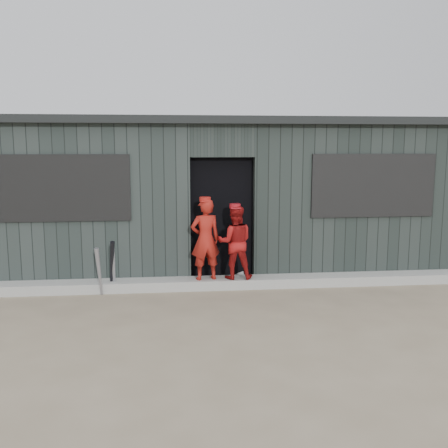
{
  "coord_description": "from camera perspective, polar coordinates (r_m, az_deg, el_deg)",
  "views": [
    {
      "loc": [
        -0.77,
        -5.63,
        2.16
      ],
      "look_at": [
        0.0,
        1.8,
        1.0
      ],
      "focal_mm": 40.0,
      "sensor_mm": 36.0,
      "label": 1
    }
  ],
  "objects": [
    {
      "name": "ground",
      "position": [
        6.07,
        1.8,
        -11.99
      ],
      "size": [
        80.0,
        80.0,
        0.0
      ],
      "primitive_type": "plane",
      "color": "#72634E",
      "rests_on": "ground"
    },
    {
      "name": "bat_mid",
      "position": [
        7.48,
        -14.08,
        -5.31
      ],
      "size": [
        0.12,
        0.21,
        0.73
      ],
      "primitive_type": "cone",
      "rotation": [
        0.18,
        0.0,
        -0.25
      ],
      "color": "gray",
      "rests_on": "ground"
    },
    {
      "name": "dugout",
      "position": [
        9.2,
        -1.1,
        3.38
      ],
      "size": [
        8.3,
        3.3,
        2.62
      ],
      "color": "black",
      "rests_on": "ground"
    },
    {
      "name": "player_grey_back",
      "position": [
        8.18,
        1.68,
        -1.91
      ],
      "size": [
        0.71,
        0.56,
        1.27
      ],
      "primitive_type": "imported",
      "rotation": [
        0.0,
        0.0,
        3.42
      ],
      "color": "silver",
      "rests_on": "ground"
    },
    {
      "name": "curb",
      "position": [
        7.77,
        -0.02,
        -6.73
      ],
      "size": [
        8.0,
        0.36,
        0.15
      ],
      "primitive_type": "cube",
      "color": "gray",
      "rests_on": "ground"
    },
    {
      "name": "bat_left",
      "position": [
        7.62,
        -12.52,
        -4.79
      ],
      "size": [
        0.08,
        0.28,
        0.79
      ],
      "primitive_type": "cone",
      "rotation": [
        0.26,
        0.0,
        0.05
      ],
      "color": "#94949C",
      "rests_on": "ground"
    },
    {
      "name": "bat_right",
      "position": [
        7.61,
        -12.71,
        -4.73
      ],
      "size": [
        0.16,
        0.36,
        0.81
      ],
      "primitive_type": "cone",
      "rotation": [
        0.35,
        0.0,
        0.28
      ],
      "color": "black",
      "rests_on": "ground"
    },
    {
      "name": "player_red_left",
      "position": [
        7.55,
        -2.15,
        -1.77
      ],
      "size": [
        0.5,
        0.38,
        1.24
      ],
      "primitive_type": "imported",
      "rotation": [
        0.0,
        0.0,
        3.35
      ],
      "color": "maroon",
      "rests_on": "curb"
    },
    {
      "name": "player_red_right",
      "position": [
        7.63,
        1.25,
        -2.08
      ],
      "size": [
        0.58,
        0.47,
        1.13
      ],
      "primitive_type": "imported",
      "rotation": [
        0.0,
        0.0,
        3.07
      ],
      "color": "maroon",
      "rests_on": "curb"
    }
  ]
}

